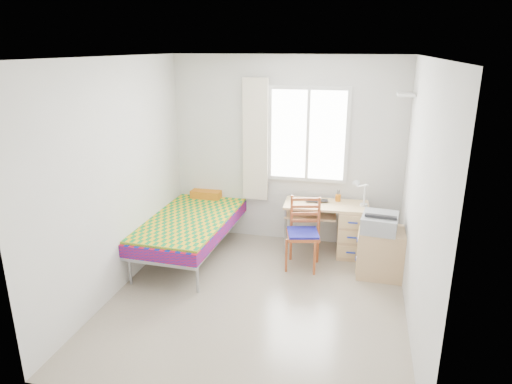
% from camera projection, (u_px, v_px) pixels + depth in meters
% --- Properties ---
extents(floor, '(3.50, 3.50, 0.00)m').
position_uv_depth(floor, '(257.00, 299.00, 5.11)').
color(floor, '#BCAD93').
rests_on(floor, ground).
extents(ceiling, '(3.50, 3.50, 0.00)m').
position_uv_depth(ceiling, '(257.00, 57.00, 4.31)').
color(ceiling, white).
rests_on(ceiling, wall_back).
extents(wall_back, '(3.20, 0.00, 3.20)m').
position_uv_depth(wall_back, '(286.00, 152.00, 6.33)').
color(wall_back, silver).
rests_on(wall_back, ground).
extents(wall_left, '(0.00, 3.50, 3.50)m').
position_uv_depth(wall_left, '(117.00, 178.00, 5.06)').
color(wall_left, silver).
rests_on(wall_left, ground).
extents(wall_right, '(0.00, 3.50, 3.50)m').
position_uv_depth(wall_right, '(420.00, 199.00, 4.36)').
color(wall_right, silver).
rests_on(wall_right, ground).
extents(window, '(1.10, 0.04, 1.30)m').
position_uv_depth(window, '(308.00, 135.00, 6.17)').
color(window, white).
rests_on(window, wall_back).
extents(curtain, '(0.35, 0.05, 1.70)m').
position_uv_depth(curtain, '(255.00, 141.00, 6.31)').
color(curtain, beige).
rests_on(curtain, wall_back).
extents(floating_shelf, '(0.20, 0.32, 0.03)m').
position_uv_depth(floating_shelf, '(406.00, 94.00, 5.42)').
color(floating_shelf, white).
rests_on(floating_shelf, wall_right).
extents(bed, '(1.10, 2.24, 0.95)m').
position_uv_depth(bed, '(195.00, 219.00, 6.18)').
color(bed, '#989BA0').
rests_on(bed, floor).
extents(desk, '(1.14, 0.57, 0.69)m').
position_uv_depth(desk, '(347.00, 228.00, 6.10)').
color(desk, tan).
rests_on(desk, floor).
extents(chair, '(0.47, 0.47, 0.91)m').
position_uv_depth(chair, '(304.00, 229.00, 5.73)').
color(chair, '#97381D').
rests_on(chair, floor).
extents(cabinet, '(0.56, 0.50, 0.59)m').
position_uv_depth(cabinet, '(380.00, 252.00, 5.57)').
color(cabinet, tan).
rests_on(cabinet, floor).
extents(printer, '(0.46, 0.51, 0.20)m').
position_uv_depth(printer, '(380.00, 222.00, 5.44)').
color(printer, '#929499').
rests_on(printer, cabinet).
extents(laptop, '(0.33, 0.25, 0.02)m').
position_uv_depth(laptop, '(317.00, 202.00, 6.11)').
color(laptop, black).
rests_on(laptop, desk).
extents(pen_cup, '(0.09, 0.09, 0.09)m').
position_uv_depth(pen_cup, '(338.00, 198.00, 6.16)').
color(pen_cup, orange).
rests_on(pen_cup, desk).
extents(task_lamp, '(0.22, 0.32, 0.40)m').
position_uv_depth(task_lamp, '(360.00, 190.00, 5.82)').
color(task_lamp, white).
rests_on(task_lamp, desk).
extents(book, '(0.14, 0.19, 0.01)m').
position_uv_depth(book, '(311.00, 209.00, 6.19)').
color(book, gray).
rests_on(book, desk).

